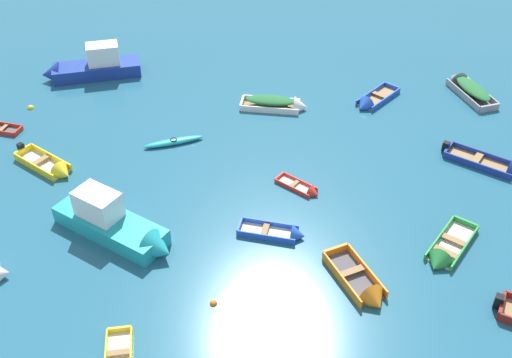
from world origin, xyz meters
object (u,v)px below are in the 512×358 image
object	(u,v)px
rowboat_red_foreground_center	(307,191)
rowboat_green_far_right	(443,256)
rowboat_white_near_camera	(281,104)
rowboat_yellow_near_left	(53,168)
rowboat_blue_outer_right	(369,103)
motor_launch_turquoise_back_row_left	(116,225)
rowboat_blue_midfield_left	(285,234)
rowboat_orange_near_right	(365,290)
rowboat_deep_blue_outer_left	(500,167)
motor_launch_deep_blue_far_left	(90,67)
mooring_buoy_far_field	(31,108)
rowboat_grey_distant_center	(466,86)
mooring_buoy_between_boats_right	(213,304)
kayak_turquoise_back_row_center	(174,142)

from	to	relation	value
rowboat_red_foreground_center	rowboat_green_far_right	distance (m)	7.92
rowboat_white_near_camera	rowboat_yellow_near_left	distance (m)	14.85
rowboat_blue_outer_right	motor_launch_turquoise_back_row_left	xyz separation A→B (m)	(-13.14, -13.88, 0.56)
rowboat_blue_midfield_left	rowboat_blue_outer_right	size ratio (longest dim) A/B	0.89
rowboat_white_near_camera	rowboat_red_foreground_center	bearing A→B (deg)	-77.54
rowboat_orange_near_right	motor_launch_turquoise_back_row_left	world-z (taller)	motor_launch_turquoise_back_row_left
rowboat_deep_blue_outer_left	motor_launch_deep_blue_far_left	size ratio (longest dim) A/B	0.65
rowboat_red_foreground_center	rowboat_deep_blue_outer_left	distance (m)	11.27
rowboat_white_near_camera	mooring_buoy_far_field	world-z (taller)	rowboat_white_near_camera
rowboat_red_foreground_center	motor_launch_turquoise_back_row_left	xyz separation A→B (m)	(-9.27, -4.32, 0.62)
rowboat_green_far_right	rowboat_grey_distant_center	world-z (taller)	rowboat_grey_distant_center
rowboat_blue_midfield_left	rowboat_yellow_near_left	xyz separation A→B (m)	(-13.39, 4.14, 0.05)
rowboat_yellow_near_left	mooring_buoy_far_field	world-z (taller)	rowboat_yellow_near_left
rowboat_deep_blue_outer_left	mooring_buoy_between_boats_right	size ratio (longest dim) A/B	13.68
rowboat_red_foreground_center	rowboat_yellow_near_left	xyz separation A→B (m)	(-14.38, 0.55, 0.10)
rowboat_blue_midfield_left	rowboat_red_foreground_center	bearing A→B (deg)	74.53
rowboat_grey_distant_center	motor_launch_turquoise_back_row_left	distance (m)	25.72
rowboat_white_near_camera	rowboat_blue_outer_right	world-z (taller)	rowboat_white_near_camera
rowboat_orange_near_right	kayak_turquoise_back_row_center	bearing A→B (deg)	135.17
rowboat_red_foreground_center	rowboat_yellow_near_left	world-z (taller)	rowboat_yellow_near_left
rowboat_orange_near_right	rowboat_white_near_camera	bearing A→B (deg)	106.75
rowboat_yellow_near_left	rowboat_grey_distant_center	bearing A→B (deg)	24.75
rowboat_red_foreground_center	rowboat_blue_outer_right	size ratio (longest dim) A/B	0.68
mooring_buoy_far_field	rowboat_blue_outer_right	bearing A→B (deg)	6.34
rowboat_blue_midfield_left	rowboat_blue_outer_right	xyz separation A→B (m)	(4.87, 13.15, 0.01)
kayak_turquoise_back_row_center	motor_launch_deep_blue_far_left	distance (m)	10.96
rowboat_red_foreground_center	rowboat_white_near_camera	xyz separation A→B (m)	(-1.90, 8.61, 0.23)
rowboat_blue_midfield_left	rowboat_deep_blue_outer_left	bearing A→B (deg)	29.15
rowboat_orange_near_right	motor_launch_turquoise_back_row_left	xyz separation A→B (m)	(-12.05, 2.64, 0.52)
kayak_turquoise_back_row_center	rowboat_orange_near_right	xyz separation A→B (m)	(10.91, -10.85, 0.05)
rowboat_orange_near_right	rowboat_blue_outer_right	distance (m)	16.56
rowboat_orange_near_right	motor_launch_deep_blue_far_left	distance (m)	26.34
rowboat_grey_distant_center	mooring_buoy_far_field	distance (m)	29.35
rowboat_red_foreground_center	rowboat_orange_near_right	bearing A→B (deg)	-68.20
rowboat_blue_outer_right	motor_launch_turquoise_back_row_left	bearing A→B (deg)	-133.44
motor_launch_deep_blue_far_left	mooring_buoy_between_boats_right	xyz separation A→B (m)	(11.81, -19.99, -0.75)
rowboat_yellow_near_left	rowboat_blue_midfield_left	bearing A→B (deg)	-17.18
motor_launch_deep_blue_far_left	mooring_buoy_between_boats_right	world-z (taller)	motor_launch_deep_blue_far_left
rowboat_blue_outer_right	motor_launch_deep_blue_far_left	xyz separation A→B (m)	(-19.58, 2.23, 0.58)
rowboat_orange_near_right	motor_launch_turquoise_back_row_left	distance (m)	12.35
kayak_turquoise_back_row_center	rowboat_orange_near_right	world-z (taller)	rowboat_orange_near_right
rowboat_orange_near_right	mooring_buoy_far_field	bearing A→B (deg)	146.39
rowboat_grey_distant_center	rowboat_blue_outer_right	world-z (taller)	rowboat_grey_distant_center
rowboat_blue_midfield_left	rowboat_grey_distant_center	xyz separation A→B (m)	(11.56, 15.64, 0.21)
rowboat_green_far_right	rowboat_orange_near_right	bearing A→B (deg)	-146.33
rowboat_orange_near_right	rowboat_green_far_right	distance (m)	4.54
rowboat_red_foreground_center	rowboat_blue_outer_right	xyz separation A→B (m)	(3.88, 9.56, 0.06)
rowboat_red_foreground_center	rowboat_deep_blue_outer_left	bearing A→B (deg)	15.55
rowboat_blue_outer_right	mooring_buoy_between_boats_right	world-z (taller)	rowboat_blue_outer_right
rowboat_yellow_near_left	rowboat_green_far_right	world-z (taller)	rowboat_yellow_near_left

